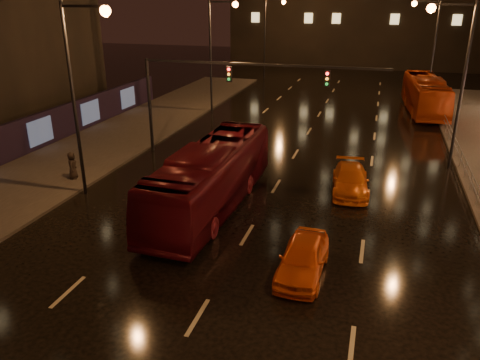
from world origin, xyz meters
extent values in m
plane|color=black|center=(0.00, 20.00, 0.00)|extent=(140.00, 140.00, 0.00)
cube|color=#38332D|center=(-13.50, 15.00, 0.07)|extent=(7.00, 70.00, 0.15)
cylinder|color=black|center=(-9.60, 20.00, 3.10)|extent=(0.22, 0.22, 6.20)
cube|color=black|center=(-2.00, 20.00, 6.10)|extent=(15.20, 0.14, 0.14)
cube|color=black|center=(-4.00, 20.00, 5.45)|extent=(0.32, 0.18, 0.95)
cube|color=black|center=(2.00, 20.00, 5.45)|extent=(0.32, 0.18, 0.95)
sphere|color=#FF1E19|center=(-4.00, 19.88, 5.75)|extent=(0.18, 0.18, 0.18)
cylinder|color=#99999E|center=(10.20, 44.00, 0.65)|extent=(0.04, 0.04, 1.00)
cube|color=#99999E|center=(10.20, 18.00, 1.10)|extent=(0.05, 56.00, 0.05)
cube|color=#99999E|center=(10.20, 18.00, 0.70)|extent=(0.05, 56.00, 0.05)
imported|color=#510B15|center=(-2.51, 12.38, 1.62)|extent=(3.01, 11.72, 3.25)
imported|color=#AC3711|center=(9.00, 37.61, 1.61)|extent=(3.62, 11.77, 3.23)
imported|color=#E05415|center=(2.88, 7.58, 0.70)|extent=(1.72, 4.12, 1.39)
imported|color=orange|center=(4.00, 16.39, 0.66)|extent=(2.29, 4.71, 1.32)
imported|color=black|center=(-11.35, 13.48, 0.93)|extent=(0.76, 0.90, 1.57)
camera|label=1|loc=(4.99, -7.82, 9.90)|focal=35.00mm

